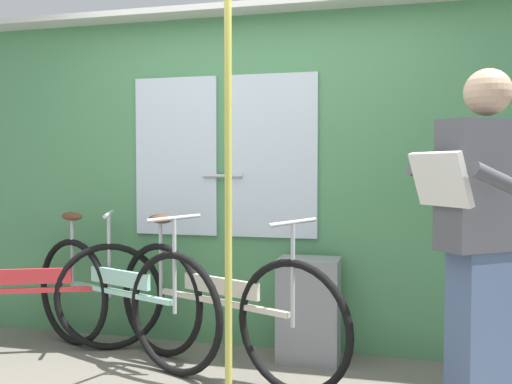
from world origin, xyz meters
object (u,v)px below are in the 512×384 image
(bicycle_near_door, at_px, (23,296))
(bicycle_by_pole, at_px, (119,298))
(bicycle_leaning_behind, at_px, (220,308))
(handrail_pole, at_px, (228,189))
(passenger_reading_newspaper, at_px, (484,236))
(trash_bin_by_wall, at_px, (309,309))

(bicycle_near_door, relative_size, bicycle_by_pole, 1.05)
(bicycle_leaning_behind, xyz_separation_m, handrail_pole, (0.23, -0.58, 0.74))
(bicycle_leaning_behind, height_order, passenger_reading_newspaper, passenger_reading_newspaper)
(handrail_pole, bearing_deg, bicycle_by_pole, 144.44)
(bicycle_by_pole, bearing_deg, bicycle_leaning_behind, 14.89)
(bicycle_near_door, xyz_separation_m, bicycle_leaning_behind, (1.36, -0.02, 0.01))
(bicycle_by_pole, bearing_deg, handrail_pole, -13.29)
(bicycle_near_door, distance_m, bicycle_by_pole, 0.66)
(trash_bin_by_wall, bearing_deg, handrail_pole, -105.11)
(bicycle_leaning_behind, xyz_separation_m, bicycle_by_pole, (-0.71, 0.09, -0.00))
(bicycle_by_pole, relative_size, handrail_pole, 0.71)
(bicycle_leaning_behind, distance_m, passenger_reading_newspaper, 1.55)
(trash_bin_by_wall, bearing_deg, passenger_reading_newspaper, -33.80)
(bicycle_near_door, bearing_deg, bicycle_by_pole, -15.97)
(passenger_reading_newspaper, bearing_deg, trash_bin_by_wall, -70.19)
(bicycle_leaning_behind, distance_m, trash_bin_by_wall, 0.60)
(bicycle_by_pole, relative_size, trash_bin_by_wall, 2.45)
(passenger_reading_newspaper, xyz_separation_m, trash_bin_by_wall, (-0.95, 0.64, -0.58))
(bicycle_leaning_behind, relative_size, handrail_pole, 0.73)
(bicycle_near_door, bearing_deg, handrail_pole, -43.19)
(handrail_pole, bearing_deg, bicycle_leaning_behind, 111.79)
(bicycle_near_door, relative_size, passenger_reading_newspaper, 0.99)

